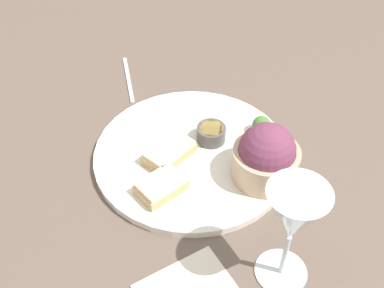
{
  "coord_description": "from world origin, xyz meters",
  "views": [
    {
      "loc": [
        -0.52,
        -0.33,
        0.63
      ],
      "look_at": [
        0.0,
        0.0,
        0.03
      ],
      "focal_mm": 45.0,
      "sensor_mm": 36.0,
      "label": 1
    }
  ],
  "objects_px": {
    "wine_glass": "(293,219)",
    "fork": "(128,79)",
    "cheese_toast_far": "(161,186)",
    "salad_bowl": "(266,157)",
    "sauce_ramekin": "(211,133)",
    "cheese_toast_near": "(169,152)"
  },
  "relations": [
    {
      "from": "cheese_toast_near",
      "to": "wine_glass",
      "type": "xyz_separation_m",
      "value": [
        -0.1,
        -0.27,
        0.1
      ]
    },
    {
      "from": "salad_bowl",
      "to": "cheese_toast_far",
      "type": "height_order",
      "value": "salad_bowl"
    },
    {
      "from": "cheese_toast_near",
      "to": "fork",
      "type": "distance_m",
      "value": 0.27
    },
    {
      "from": "salad_bowl",
      "to": "cheese_toast_near",
      "type": "relative_size",
      "value": 1.14
    },
    {
      "from": "sauce_ramekin",
      "to": "wine_glass",
      "type": "height_order",
      "value": "wine_glass"
    },
    {
      "from": "salad_bowl",
      "to": "cheese_toast_far",
      "type": "relative_size",
      "value": 1.26
    },
    {
      "from": "sauce_ramekin",
      "to": "cheese_toast_near",
      "type": "relative_size",
      "value": 0.54
    },
    {
      "from": "salad_bowl",
      "to": "wine_glass",
      "type": "height_order",
      "value": "wine_glass"
    },
    {
      "from": "cheese_toast_near",
      "to": "cheese_toast_far",
      "type": "height_order",
      "value": "same"
    },
    {
      "from": "sauce_ramekin",
      "to": "cheese_toast_far",
      "type": "height_order",
      "value": "sauce_ramekin"
    },
    {
      "from": "sauce_ramekin",
      "to": "fork",
      "type": "height_order",
      "value": "sauce_ramekin"
    },
    {
      "from": "cheese_toast_far",
      "to": "fork",
      "type": "xyz_separation_m",
      "value": [
        0.23,
        0.25,
        -0.02
      ]
    },
    {
      "from": "cheese_toast_near",
      "to": "cheese_toast_far",
      "type": "relative_size",
      "value": 1.1
    },
    {
      "from": "sauce_ramekin",
      "to": "cheese_toast_far",
      "type": "relative_size",
      "value": 0.6
    },
    {
      "from": "wine_glass",
      "to": "cheese_toast_near",
      "type": "bearing_deg",
      "value": 69.8
    },
    {
      "from": "fork",
      "to": "wine_glass",
      "type": "bearing_deg",
      "value": -118.1
    },
    {
      "from": "fork",
      "to": "salad_bowl",
      "type": "bearing_deg",
      "value": -105.85
    },
    {
      "from": "wine_glass",
      "to": "fork",
      "type": "relative_size",
      "value": 1.47
    },
    {
      "from": "wine_glass",
      "to": "fork",
      "type": "distance_m",
      "value": 0.56
    },
    {
      "from": "salad_bowl",
      "to": "cheese_toast_far",
      "type": "bearing_deg",
      "value": 134.12
    },
    {
      "from": "salad_bowl",
      "to": "wine_glass",
      "type": "distance_m",
      "value": 0.2
    },
    {
      "from": "cheese_toast_far",
      "to": "wine_glass",
      "type": "distance_m",
      "value": 0.26
    }
  ]
}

